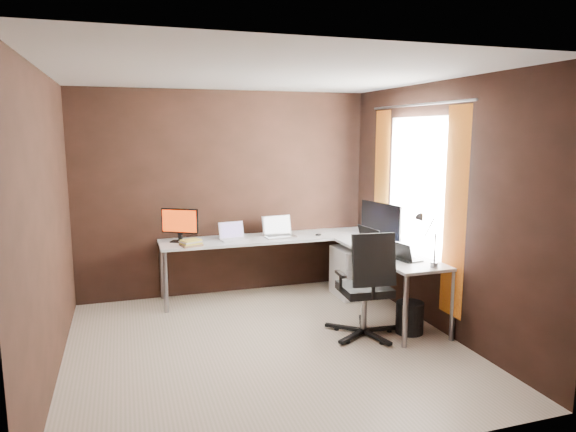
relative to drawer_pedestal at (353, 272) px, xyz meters
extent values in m
cube|color=#C6AE9A|center=(-1.43, -1.15, -0.30)|extent=(3.60, 3.60, 0.00)
cube|color=white|center=(-1.43, -1.15, 2.20)|extent=(3.60, 3.60, 0.00)
cube|color=black|center=(-1.43, 0.65, 0.95)|extent=(3.60, 0.00, 2.50)
cube|color=black|center=(-1.43, -2.95, 0.95)|extent=(3.60, 0.00, 2.50)
cube|color=black|center=(-3.23, -1.15, 0.95)|extent=(0.00, 3.60, 2.50)
cube|color=black|center=(0.37, -1.15, 0.95)|extent=(0.00, 3.60, 2.50)
cube|color=white|center=(0.36, -0.80, 1.15)|extent=(0.00, 1.00, 1.30)
cube|color=orange|center=(0.32, -1.53, 0.95)|extent=(0.01, 0.35, 2.00)
cube|color=orange|center=(0.32, -0.08, 0.95)|extent=(0.01, 0.35, 2.00)
cylinder|color=slate|center=(0.32, -0.80, 1.98)|extent=(0.02, 1.90, 0.02)
cube|color=white|center=(-0.96, 0.35, 0.41)|extent=(2.65, 0.60, 0.03)
cube|color=white|center=(0.07, -0.78, 0.41)|extent=(0.60, 1.65, 0.03)
cylinder|color=slate|center=(-2.24, 0.09, 0.05)|extent=(0.05, 0.05, 0.70)
cylinder|color=slate|center=(-2.24, 0.61, 0.05)|extent=(0.05, 0.05, 0.70)
cylinder|color=slate|center=(-0.19, -1.56, 0.05)|extent=(0.05, 0.05, 0.70)
cylinder|color=slate|center=(0.33, -1.56, 0.05)|extent=(0.05, 0.05, 0.70)
cylinder|color=slate|center=(0.33, 0.61, 0.05)|extent=(0.05, 0.05, 0.70)
cube|color=white|center=(0.00, 0.00, 0.00)|extent=(0.42, 0.50, 0.60)
cube|color=black|center=(-2.04, 0.40, 0.44)|extent=(0.23, 0.21, 0.01)
cube|color=black|center=(-2.03, 0.41, 0.49)|extent=(0.05, 0.05, 0.09)
cube|color=black|center=(-2.03, 0.41, 0.68)|extent=(0.40, 0.24, 0.29)
cube|color=red|center=(-2.04, 0.40, 0.68)|extent=(0.37, 0.21, 0.26)
cube|color=black|center=(0.07, -0.58, 0.44)|extent=(0.20, 0.26, 0.01)
cube|color=black|center=(0.05, -0.59, 0.50)|extent=(0.04, 0.06, 0.11)
cube|color=black|center=(0.05, -0.59, 0.74)|extent=(0.18, 0.60, 0.38)
cube|color=blue|center=(0.06, -0.59, 0.74)|extent=(0.15, 0.57, 0.35)
cube|color=white|center=(-1.42, 0.31, 0.44)|extent=(0.33, 0.25, 0.02)
cube|color=white|center=(-1.43, 0.39, 0.54)|extent=(0.31, 0.10, 0.19)
cube|color=#76629E|center=(-1.43, 0.39, 0.54)|extent=(0.27, 0.08, 0.16)
cube|color=silver|center=(-0.84, 0.33, 0.44)|extent=(0.39, 0.28, 0.02)
cube|color=silver|center=(-0.85, 0.42, 0.56)|extent=(0.37, 0.09, 0.23)
cube|color=white|center=(-0.85, 0.42, 0.56)|extent=(0.33, 0.08, 0.20)
cube|color=black|center=(-0.05, -0.75, 0.44)|extent=(0.34, 0.45, 0.02)
cube|color=black|center=(-0.16, -0.76, 0.58)|extent=(0.12, 0.43, 0.26)
cube|color=#1E243D|center=(-0.15, -0.76, 0.58)|extent=(0.10, 0.38, 0.23)
cube|color=black|center=(0.05, -1.17, 0.44)|extent=(0.23, 0.30, 0.02)
cube|color=black|center=(-0.02, -1.18, 0.53)|extent=(0.10, 0.28, 0.17)
cube|color=#D55290|center=(-0.02, -1.18, 0.53)|extent=(0.08, 0.24, 0.14)
cube|color=#946F50|center=(-1.94, 0.15, 0.44)|extent=(0.26, 0.23, 0.02)
cube|color=yellow|center=(-1.94, 0.15, 0.46)|extent=(0.25, 0.22, 0.02)
cube|color=beige|center=(-1.94, 0.15, 0.48)|extent=(0.27, 0.24, 0.02)
cube|color=yellow|center=(-1.94, 0.15, 0.50)|extent=(0.25, 0.23, 0.01)
ellipsoid|color=black|center=(-2.02, 0.15, 0.45)|extent=(0.09, 0.07, 0.03)
ellipsoid|color=black|center=(-0.37, 0.23, 0.45)|extent=(0.09, 0.08, 0.03)
cylinder|color=slate|center=(0.14, -1.50, 0.46)|extent=(0.07, 0.07, 0.05)
cylinder|color=slate|center=(0.14, -1.50, 0.62)|extent=(0.02, 0.02, 0.28)
cylinder|color=slate|center=(0.09, -1.47, 0.82)|extent=(0.02, 0.15, 0.21)
cone|color=slate|center=(0.04, -1.40, 0.89)|extent=(0.09, 0.11, 0.12)
cylinder|color=slate|center=(-0.42, -1.16, -0.05)|extent=(0.06, 0.06, 0.38)
cube|color=black|center=(-0.42, -1.16, 0.17)|extent=(0.50, 0.50, 0.08)
cube|color=black|center=(-0.44, -1.38, 0.52)|extent=(0.43, 0.15, 0.50)
cylinder|color=black|center=(0.04, -1.26, -0.14)|extent=(0.28, 0.28, 0.32)
camera|label=1|loc=(-2.63, -5.57, 1.71)|focal=32.00mm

